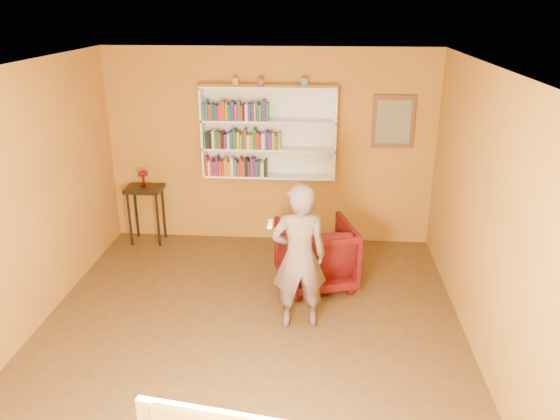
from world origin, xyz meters
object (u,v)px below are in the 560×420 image
object	(u,v)px
armchair	(316,254)
console_table	(145,197)
person	(299,257)
bookshelf	(269,132)
ruby_lustre	(143,175)

from	to	relation	value
armchair	console_table	bearing A→B (deg)	-41.07
armchair	person	distance (m)	1.01
console_table	bookshelf	bearing A→B (deg)	5.25
armchair	ruby_lustre	bearing A→B (deg)	-41.07
bookshelf	armchair	xyz separation A→B (m)	(0.67, -1.26, -1.20)
ruby_lustre	armchair	size ratio (longest dim) A/B	0.27
ruby_lustre	armchair	bearing A→B (deg)	-24.50
bookshelf	ruby_lustre	size ratio (longest dim) A/B	7.55
armchair	person	xyz separation A→B (m)	(-0.17, -0.91, 0.40)
bookshelf	person	distance (m)	2.37
bookshelf	person	xyz separation A→B (m)	(0.50, -2.17, -0.80)
bookshelf	ruby_lustre	bearing A→B (deg)	-174.75
armchair	person	world-z (taller)	person
ruby_lustre	person	size ratio (longest dim) A/B	0.15
console_table	armchair	distance (m)	2.67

